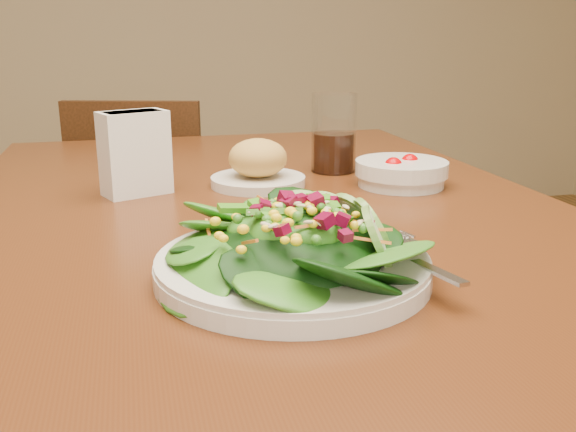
# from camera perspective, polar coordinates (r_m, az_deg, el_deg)

# --- Properties ---
(dining_table) EXTENTS (0.90, 1.40, 0.75)m
(dining_table) POSITION_cam_1_polar(r_m,az_deg,el_deg) (0.96, -1.85, -5.42)
(dining_table) COLOR #48220E
(dining_table) RESTS_ON ground_plane
(chair_far) EXTENTS (0.47, 0.47, 0.82)m
(chair_far) POSITION_cam_1_polar(r_m,az_deg,el_deg) (1.92, -12.27, -1.24)
(chair_far) COLOR #43210E
(chair_far) RESTS_ON ground_plane
(salad_plate) EXTENTS (0.29, 0.29, 0.08)m
(salad_plate) POSITION_cam_1_polar(r_m,az_deg,el_deg) (0.67, 1.24, -2.96)
(salad_plate) COLOR silver
(salad_plate) RESTS_ON dining_table
(bread_plate) EXTENTS (0.16, 0.16, 0.08)m
(bread_plate) POSITION_cam_1_polar(r_m,az_deg,el_deg) (1.07, -2.69, 4.39)
(bread_plate) COLOR silver
(bread_plate) RESTS_ON dining_table
(tomato_bowl) EXTENTS (0.15, 0.15, 0.05)m
(tomato_bowl) POSITION_cam_1_polar(r_m,az_deg,el_deg) (1.09, 10.03, 3.82)
(tomato_bowl) COLOR silver
(tomato_bowl) RESTS_ON dining_table
(drinking_glass) EXTENTS (0.08, 0.08, 0.14)m
(drinking_glass) POSITION_cam_1_polar(r_m,az_deg,el_deg) (1.18, 4.09, 6.88)
(drinking_glass) COLOR silver
(drinking_glass) RESTS_ON dining_table
(napkin_holder) EXTENTS (0.11, 0.09, 0.13)m
(napkin_holder) POSITION_cam_1_polar(r_m,az_deg,el_deg) (1.03, -13.47, 5.64)
(napkin_holder) COLOR white
(napkin_holder) RESTS_ON dining_table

